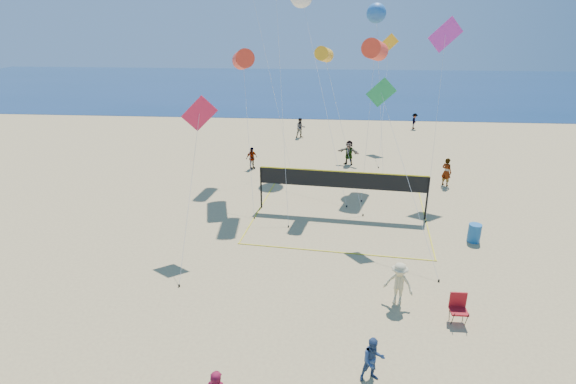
{
  "coord_description": "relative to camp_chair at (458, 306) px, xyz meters",
  "views": [
    {
      "loc": [
        0.2,
        -11.84,
        10.57
      ],
      "look_at": [
        -0.92,
        2.0,
        5.12
      ],
      "focal_mm": 28.0,
      "sensor_mm": 36.0,
      "label": 1
    }
  ],
  "objects": [
    {
      "name": "ground",
      "position": [
        -5.33,
        -2.43,
        -0.65
      ],
      "size": [
        120.0,
        120.0,
        0.0
      ],
      "primitive_type": "plane",
      "color": "tan",
      "rests_on": "ground"
    },
    {
      "name": "kite_0",
      "position": [
        -10.13,
        13.65,
        7.48
      ],
      "size": [
        2.22,
        6.76,
        8.86
      ],
      "rotation": [
        0.0,
        0.0,
        0.28
      ],
      "color": "#FF3A22",
      "rests_on": "ground"
    },
    {
      "name": "far_person_1",
      "position": [
        -3.17,
        18.76,
        0.28
      ],
      "size": [
        1.8,
        1.22,
        1.86
      ],
      "primitive_type": "imported",
      "rotation": [
        0.0,
        0.0,
        -0.43
      ],
      "color": "gray",
      "rests_on": "ground"
    },
    {
      "name": "kite_5",
      "position": [
        1.89,
        14.43,
        8.55
      ],
      "size": [
        2.41,
        6.22,
        10.6
      ],
      "rotation": [
        0.0,
        0.0,
        0.33
      ],
      "color": "#C62FB2",
      "rests_on": "ground"
    },
    {
      "name": "kite_10",
      "position": [
        -2.02,
        15.88,
        7.93
      ],
      "size": [
        2.01,
        6.15,
        9.38
      ],
      "rotation": [
        0.0,
        0.0,
        -0.29
      ],
      "color": "#FF3A22",
      "rests_on": "ground"
    },
    {
      "name": "kite_4",
      "position": [
        -2.23,
        7.96,
        6.0
      ],
      "size": [
        3.1,
        5.99,
        7.84
      ],
      "rotation": [
        0.0,
        0.0,
        -0.18
      ],
      "color": "#1D8E48",
      "rests_on": "ground"
    },
    {
      "name": "volleyball_net",
      "position": [
        -4.01,
        9.52,
        1.12
      ],
      "size": [
        10.44,
        10.3,
        2.56
      ],
      "rotation": [
        0.0,
        0.0,
        -0.1
      ],
      "color": "black",
      "rests_on": "ground"
    },
    {
      "name": "bystander_b",
      "position": [
        -2.04,
        0.94,
        0.24
      ],
      "size": [
        1.32,
        1.09,
        1.78
      ],
      "primitive_type": "imported",
      "rotation": [
        0.0,
        0.0,
        -0.44
      ],
      "color": "#CCBD88",
      "rests_on": "ground"
    },
    {
      "name": "trash_barrel",
      "position": [
        2.54,
        6.54,
        -0.18
      ],
      "size": [
        0.75,
        0.75,
        0.94
      ],
      "primitive_type": "cylinder",
      "rotation": [
        0.0,
        0.0,
        0.22
      ],
      "color": "#165595",
      "rests_on": "ground"
    },
    {
      "name": "far_person_4",
      "position": [
        3.93,
        31.08,
        0.12
      ],
      "size": [
        0.86,
        1.12,
        1.54
      ],
      "primitive_type": "imported",
      "rotation": [
        0.0,
        0.0,
        1.25
      ],
      "color": "gray",
      "rests_on": "ground"
    },
    {
      "name": "kite_9",
      "position": [
        0.04,
        25.16,
        7.3
      ],
      "size": [
        1.88,
        7.92,
        9.28
      ],
      "rotation": [
        0.0,
        0.0,
        -0.13
      ],
      "color": "#FFAA1A",
      "rests_on": "ground"
    },
    {
      "name": "kite_7",
      "position": [
        -1.93,
        17.54,
        10.1
      ],
      "size": [
        1.65,
        3.7,
        11.4
      ],
      "rotation": [
        0.0,
        0.0,
        -0.05
      ],
      "color": "#2669B9",
      "rests_on": "ground"
    },
    {
      "name": "kite_2",
      "position": [
        -5.22,
        12.27,
        7.9
      ],
      "size": [
        3.07,
        4.08,
        9.07
      ],
      "rotation": [
        0.0,
        0.0,
        -0.19
      ],
      "color": "#FFAA1A",
      "rests_on": "ground"
    },
    {
      "name": "kite_3",
      "position": [
        -10.92,
        5.86,
        5.43
      ],
      "size": [
        1.76,
        4.86,
        7.22
      ],
      "rotation": [
        0.0,
        0.0,
        0.25
      ],
      "color": "#DC1C42",
      "rests_on": "ground"
    },
    {
      "name": "far_person_2",
      "position": [
        3.08,
        14.65,
        0.3
      ],
      "size": [
        0.81,
        0.82,
        1.9
      ],
      "primitive_type": "imported",
      "rotation": [
        0.0,
        0.0,
        2.32
      ],
      "color": "gray",
      "rests_on": "ground"
    },
    {
      "name": "far_person_0",
      "position": [
        -10.37,
        17.18,
        0.16
      ],
      "size": [
        0.97,
        0.94,
        1.62
      ],
      "primitive_type": "imported",
      "rotation": [
        0.0,
        0.0,
        0.75
      ],
      "color": "gray",
      "rests_on": "ground"
    },
    {
      "name": "camp_chair",
      "position": [
        0.0,
        0.0,
        0.0
      ],
      "size": [
        0.62,
        0.76,
        1.27
      ],
      "rotation": [
        0.0,
        0.0,
        0.0
      ],
      "color": "maroon",
      "rests_on": "ground"
    },
    {
      "name": "ocean",
      "position": [
        -5.33,
        59.57,
        -0.63
      ],
      "size": [
        140.0,
        50.0,
        0.03
      ],
      "primitive_type": "cube",
      "color": "#102C4E",
      "rests_on": "ground"
    },
    {
      "name": "far_person_3",
      "position": [
        -7.28,
        26.62,
        0.26
      ],
      "size": [
        1.05,
        0.93,
        1.82
      ],
      "primitive_type": "imported",
      "rotation": [
        0.0,
        0.0,
        0.31
      ],
      "color": "gray",
      "rests_on": "ground"
    },
    {
      "name": "bystander_a",
      "position": [
        -3.41,
        -3.19,
        0.12
      ],
      "size": [
        0.85,
        0.72,
        1.53
      ],
      "primitive_type": "imported",
      "rotation": [
        0.0,
        0.0,
        0.21
      ],
      "color": "navy",
      "rests_on": "ground"
    }
  ]
}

